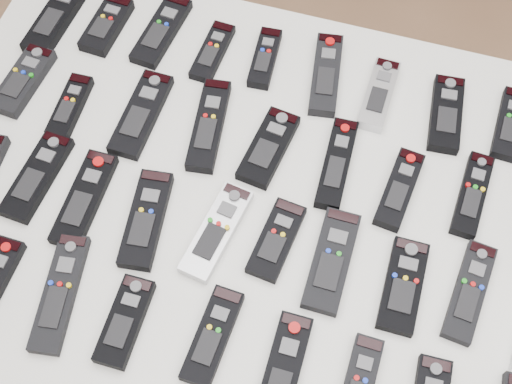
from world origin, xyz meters
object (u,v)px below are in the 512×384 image
(remote_0, at_px, (57,17))
(remote_22, at_px, (146,219))
(remote_3, at_px, (213,52))
(remote_17, at_px, (472,195))
(remote_21, at_px, (84,199))
(remote_31, at_px, (60,293))
(remote_10, at_px, (23,80))
(remote_14, at_px, (268,148))
(remote_8, at_px, (510,124))
(remote_11, at_px, (70,107))
(remote_27, at_px, (469,292))
(remote_2, at_px, (162,31))
(remote_15, at_px, (337,164))
(remote_4, at_px, (265,58))
(remote_20, at_px, (37,176))
(remote_23, at_px, (217,231))
(remote_13, at_px, (209,125))
(remote_25, at_px, (332,261))
(remote_12, at_px, (141,114))
(remote_5, at_px, (326,75))
(table, at_px, (256,212))
(remote_16, at_px, (399,189))
(remote_32, at_px, (125,321))
(remote_6, at_px, (379,95))
(remote_34, at_px, (282,376))
(remote_26, at_px, (403,286))
(remote_1, at_px, (107,25))
(remote_33, at_px, (213,336))

(remote_0, distance_m, remote_22, 0.51)
(remote_3, distance_m, remote_17, 0.57)
(remote_21, bearing_deg, remote_31, -80.42)
(remote_10, distance_m, remote_14, 0.50)
(remote_8, bearing_deg, remote_11, -163.62)
(remote_27, bearing_deg, remote_0, 164.98)
(remote_2, distance_m, remote_15, 0.46)
(remote_4, height_order, remote_20, same)
(remote_23, bearing_deg, remote_3, 118.12)
(remote_4, distance_m, remote_13, 0.19)
(remote_4, height_order, remote_8, remote_4)
(remote_11, distance_m, remote_25, 0.57)
(remote_3, height_order, remote_21, remote_21)
(remote_12, relative_size, remote_31, 0.92)
(remote_5, xyz_separation_m, remote_13, (-0.18, -0.18, 0.00))
(remote_2, relative_size, remote_22, 0.98)
(remote_4, xyz_separation_m, remote_31, (-0.19, -0.57, -0.00))
(table, xyz_separation_m, remote_25, (0.16, -0.08, 0.07))
(remote_16, bearing_deg, remote_32, -129.50)
(remote_10, xyz_separation_m, remote_17, (0.87, -0.00, -0.00))
(remote_21, bearing_deg, remote_27, 1.27)
(remote_4, xyz_separation_m, remote_32, (-0.07, -0.58, 0.00))
(remote_3, relative_size, remote_5, 0.77)
(remote_6, xyz_separation_m, remote_13, (-0.29, -0.16, 0.00))
(remote_14, bearing_deg, remote_23, -93.93)
(remote_34, bearing_deg, table, 113.23)
(remote_17, bearing_deg, remote_12, -175.65)
(remote_23, bearing_deg, remote_34, -41.08)
(remote_8, distance_m, remote_12, 0.69)
(remote_14, height_order, remote_31, remote_14)
(remote_12, bearing_deg, remote_27, -14.15)
(table, bearing_deg, remote_2, 133.61)
(remote_26, height_order, remote_34, same)
(remote_21, bearing_deg, remote_25, 0.74)
(remote_3, xyz_separation_m, remote_15, (0.30, -0.18, 0.00))
(remote_21, xyz_separation_m, remote_27, (0.68, 0.02, -0.00))
(remote_1, distance_m, remote_16, 0.68)
(table, xyz_separation_m, remote_22, (-0.17, -0.10, 0.07))
(remote_4, relative_size, remote_6, 0.87)
(table, xyz_separation_m, remote_0, (-0.51, 0.28, 0.07))
(remote_33, bearing_deg, remote_31, -176.34)
(remote_20, bearing_deg, remote_33, -21.58)
(remote_13, relative_size, remote_20, 1.09)
(remote_8, distance_m, remote_27, 0.35)
(remote_12, bearing_deg, remote_23, -40.94)
(table, height_order, remote_23, remote_23)
(remote_8, relative_size, remote_27, 0.88)
(remote_10, height_order, remote_33, same)
(remote_3, distance_m, remote_21, 0.40)
(remote_23, bearing_deg, remote_21, -169.75)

